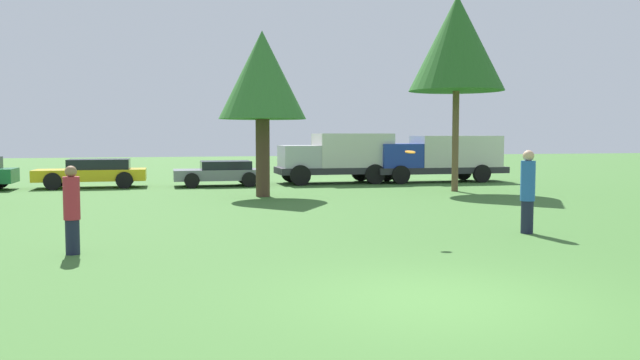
{
  "coord_description": "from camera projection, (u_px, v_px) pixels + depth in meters",
  "views": [
    {
      "loc": [
        -3.7,
        -7.86,
        2.24
      ],
      "look_at": [
        -0.4,
        5.05,
        1.3
      ],
      "focal_mm": 35.88,
      "sensor_mm": 36.0,
      "label": 1
    }
  ],
  "objects": [
    {
      "name": "ground_plane",
      "position": [
        440.0,
        300.0,
        8.67
      ],
      "size": [
        120.0,
        120.0,
        0.0
      ],
      "primitive_type": "plane",
      "color": "#3D6B2D"
    },
    {
      "name": "parked_car_grey",
      "position": [
        221.0,
        172.0,
        28.23
      ],
      "size": [
        3.95,
        2.05,
        1.1
      ],
      "rotation": [
        0.0,
        0.0,
        3.13
      ],
      "color": "slate",
      "rests_on": "ground"
    },
    {
      "name": "tree_1",
      "position": [
        262.0,
        77.0,
        23.08
      ],
      "size": [
        3.18,
        3.18,
        6.0
      ],
      "color": "#473323",
      "rests_on": "ground"
    },
    {
      "name": "delivery_truck_blue",
      "position": [
        440.0,
        156.0,
        30.67
      ],
      "size": [
        6.54,
        2.21,
        2.21
      ],
      "rotation": [
        0.0,
        0.0,
        3.13
      ],
      "color": "#2D2D33",
      "rests_on": "ground"
    },
    {
      "name": "tree_2",
      "position": [
        457.0,
        44.0,
        25.16
      ],
      "size": [
        3.76,
        3.76,
        7.74
      ],
      "color": "brown",
      "rests_on": "ground"
    },
    {
      "name": "parked_car_yellow",
      "position": [
        93.0,
        172.0,
        27.31
      ],
      "size": [
        4.57,
        1.94,
        1.22
      ],
      "rotation": [
        0.0,
        0.0,
        3.13
      ],
      "color": "gold",
      "rests_on": "ground"
    },
    {
      "name": "frisbee",
      "position": [
        410.0,
        152.0,
        13.6
      ],
      "size": [
        0.22,
        0.22,
        0.06
      ],
      "color": "orange"
    },
    {
      "name": "person_catcher",
      "position": [
        528.0,
        191.0,
        14.52
      ],
      "size": [
        0.33,
        0.33,
        1.9
      ],
      "rotation": [
        0.0,
        0.0,
        -3.12
      ],
      "color": "#191E33",
      "rests_on": "ground"
    },
    {
      "name": "person_thrower",
      "position": [
        72.0,
        209.0,
        11.95
      ],
      "size": [
        0.3,
        0.3,
        1.67
      ],
      "rotation": [
        0.0,
        0.0,
        0.02
      ],
      "color": "#191E33",
      "rests_on": "ground"
    },
    {
      "name": "delivery_truck_silver",
      "position": [
        339.0,
        156.0,
        29.85
      ],
      "size": [
        5.6,
        2.48,
        2.32
      ],
      "rotation": [
        0.0,
        0.0,
        3.13
      ],
      "color": "#2D2D33",
      "rests_on": "ground"
    }
  ]
}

